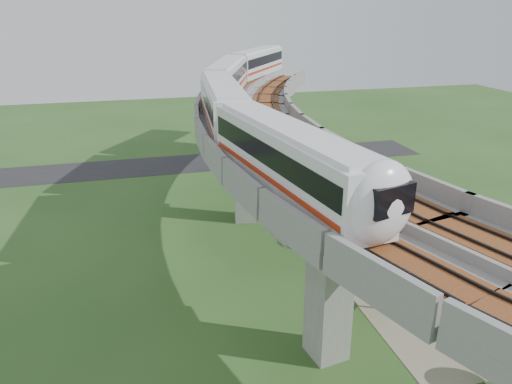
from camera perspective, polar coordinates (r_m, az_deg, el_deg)
ground at (r=40.02m, az=1.02°, el=-9.08°), size 160.00×160.00×0.00m
dirt_lot at (r=43.95m, az=19.80°, el=-7.49°), size 18.00×26.00×0.04m
asphalt_road at (r=67.11m, az=-5.89°, el=3.42°), size 60.00×8.00×0.03m
viaduct at (r=37.55m, az=6.78°, el=3.81°), size 19.58×73.98×11.40m
metro_train at (r=47.66m, az=-1.02°, el=11.59°), size 17.89×59.96×3.64m
fence at (r=43.03m, az=13.72°, el=-6.32°), size 3.87×38.73×1.50m
tree_0 at (r=62.24m, az=5.84°, el=4.03°), size 2.77×2.77×3.28m
tree_1 at (r=52.16m, az=6.19°, el=0.28°), size 2.04×2.04×2.63m
tree_2 at (r=43.62m, az=8.85°, el=-3.92°), size 2.97×2.97×3.14m
tree_3 at (r=35.42m, az=14.10°, el=-9.64°), size 2.41×2.41×3.39m
car_white at (r=38.14m, az=19.89°, el=-10.94°), size 2.32×3.89×1.24m
car_red at (r=42.28m, az=27.23°, el=-8.93°), size 3.63×2.38×1.13m
car_dark at (r=48.79m, az=13.14°, el=-3.01°), size 4.79×2.77×1.30m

